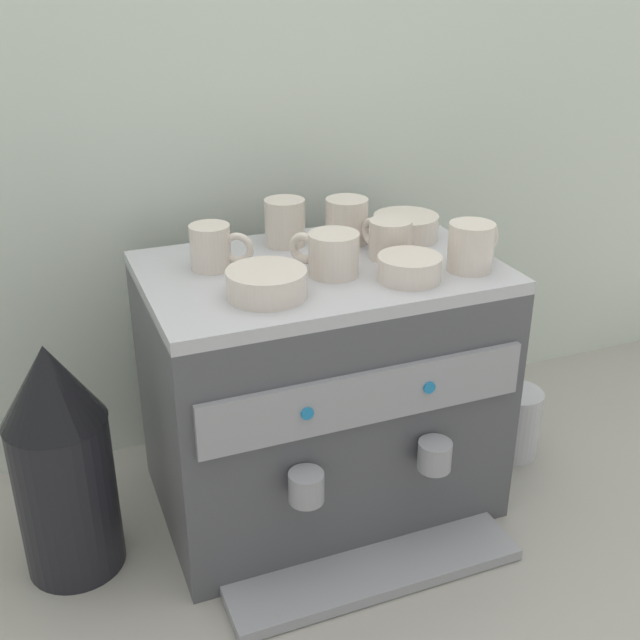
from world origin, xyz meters
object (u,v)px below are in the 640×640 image
(espresso_machine, at_px, (321,389))
(coffee_grinder, at_px, (61,460))
(ceramic_cup_2, at_px, (472,246))
(ceramic_cup_3, at_px, (213,247))
(ceramic_cup_0, at_px, (331,254))
(ceramic_bowl_0, at_px, (267,284))
(milk_pitcher, at_px, (514,422))
(ceramic_cup_4, at_px, (284,222))
(ceramic_cup_1, at_px, (389,238))
(ceramic_bowl_1, at_px, (406,227))
(ceramic_cup_5, at_px, (347,220))
(ceramic_bowl_2, at_px, (409,268))

(espresso_machine, distance_m, coffee_grinder, 0.46)
(ceramic_cup_2, bearing_deg, ceramic_cup_3, 158.09)
(ceramic_cup_2, bearing_deg, ceramic_cup_0, 163.88)
(ceramic_bowl_0, xyz_separation_m, milk_pitcher, (0.54, 0.07, -0.42))
(ceramic_cup_4, xyz_separation_m, coffee_grinder, (-0.44, -0.15, -0.30))
(espresso_machine, distance_m, milk_pitcher, 0.45)
(ceramic_cup_1, height_order, coffee_grinder, ceramic_cup_1)
(ceramic_cup_0, xyz_separation_m, ceramic_cup_1, (0.12, 0.04, -0.00))
(ceramic_cup_3, xyz_separation_m, ceramic_bowl_1, (0.37, 0.02, -0.02))
(ceramic_cup_2, relative_size, coffee_grinder, 0.27)
(ceramic_bowl_0, height_order, milk_pitcher, ceramic_bowl_0)
(ceramic_cup_0, height_order, ceramic_cup_4, ceramic_cup_4)
(ceramic_cup_5, height_order, coffee_grinder, ceramic_cup_5)
(ceramic_cup_5, bearing_deg, ceramic_bowl_1, -13.25)
(coffee_grinder, bearing_deg, ceramic_cup_2, -6.87)
(ceramic_bowl_1, bearing_deg, ceramic_bowl_0, -153.40)
(ceramic_bowl_0, bearing_deg, ceramic_cup_2, -2.66)
(ceramic_bowl_1, distance_m, ceramic_bowl_2, 0.20)
(ceramic_cup_4, bearing_deg, milk_pitcher, -18.80)
(coffee_grinder, bearing_deg, ceramic_cup_5, 12.39)
(ceramic_cup_4, bearing_deg, ceramic_cup_1, -42.07)
(ceramic_cup_0, height_order, ceramic_bowl_1, ceramic_cup_0)
(ceramic_cup_2, bearing_deg, ceramic_cup_4, 136.71)
(milk_pitcher, bearing_deg, ceramic_cup_4, 161.20)
(ceramic_bowl_2, bearing_deg, espresso_machine, 136.35)
(ceramic_bowl_1, relative_size, coffee_grinder, 0.29)
(ceramic_cup_0, distance_m, ceramic_cup_2, 0.23)
(ceramic_cup_5, xyz_separation_m, ceramic_bowl_2, (0.02, -0.21, -0.02))
(ceramic_cup_0, distance_m, ceramic_cup_3, 0.20)
(ceramic_cup_4, height_order, ceramic_bowl_0, ceramic_cup_4)
(espresso_machine, bearing_deg, milk_pitcher, -2.48)
(ceramic_cup_1, distance_m, ceramic_cup_3, 0.30)
(espresso_machine, distance_m, ceramic_bowl_0, 0.30)
(ceramic_cup_1, xyz_separation_m, ceramic_cup_3, (-0.29, 0.06, 0.00))
(ceramic_cup_2, bearing_deg, espresso_machine, 156.14)
(ceramic_cup_4, distance_m, ceramic_bowl_2, 0.27)
(ceramic_cup_2, distance_m, ceramic_cup_4, 0.34)
(espresso_machine, xyz_separation_m, ceramic_bowl_0, (-0.12, -0.08, 0.26))
(ceramic_cup_5, bearing_deg, ceramic_cup_1, -70.58)
(ceramic_cup_1, xyz_separation_m, ceramic_bowl_0, (-0.25, -0.09, -0.01))
(ceramic_cup_5, distance_m, ceramic_bowl_0, 0.28)
(espresso_machine, bearing_deg, coffee_grinder, -177.68)
(ceramic_cup_5, distance_m, ceramic_bowl_2, 0.21)
(ceramic_cup_0, relative_size, ceramic_bowl_0, 0.86)
(ceramic_cup_1, bearing_deg, ceramic_cup_5, 109.42)
(ceramic_bowl_1, height_order, milk_pitcher, ceramic_bowl_1)
(espresso_machine, distance_m, ceramic_cup_2, 0.37)
(ceramic_cup_3, bearing_deg, ceramic_bowl_2, -30.46)
(ceramic_cup_1, distance_m, ceramic_bowl_0, 0.26)
(ceramic_cup_1, relative_size, ceramic_bowl_0, 0.88)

